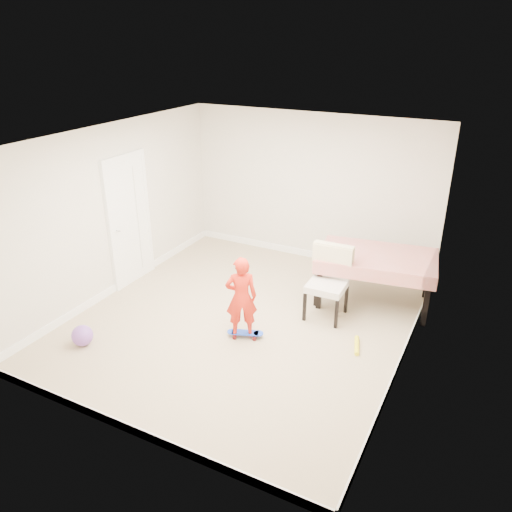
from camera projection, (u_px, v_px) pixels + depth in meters
The scene contains 17 objects.
ground at pixel (244, 320), 7.19m from camera, with size 5.00×5.00×0.00m, color tan.
ceiling at pixel (241, 140), 6.13m from camera, with size 4.50×5.00×0.04m, color white.
wall_back at pixel (311, 189), 8.66m from camera, with size 4.50×0.04×2.60m, color beige.
wall_front at pixel (115, 325), 4.64m from camera, with size 4.50×0.04×2.60m, color beige.
wall_left at pixel (114, 211), 7.58m from camera, with size 0.04×5.00×2.60m, color beige.
wall_right at pixel (413, 269), 5.72m from camera, with size 0.04×5.00×2.60m, color beige.
door at pixel (129, 222), 7.93m from camera, with size 0.10×0.94×2.11m, color white.
baseboard_back at pixel (308, 254), 9.18m from camera, with size 4.50×0.02×0.12m, color white.
baseboard_front at pixel (128, 428), 5.14m from camera, with size 4.50×0.02×0.12m, color white.
baseboard_left at pixel (122, 283), 8.10m from camera, with size 0.02×5.00×0.12m, color white.
baseboard_right at pixel (401, 359), 6.23m from camera, with size 0.02×5.00×0.12m, color white.
dining_table at pixel (375, 279), 7.50m from camera, with size 1.70×1.07×0.80m, color red, non-canonical shape.
dining_chair at pixel (327, 284), 7.07m from camera, with size 0.57×0.65×1.06m, color silver, non-canonical shape.
skateboard at pixel (245, 334), 6.77m from camera, with size 0.49×0.18×0.07m, color blue, non-canonical shape.
child at pixel (241, 300), 6.55m from camera, with size 0.42×0.28×1.15m, color red.
balloon at pixel (82, 336), 6.56m from camera, with size 0.28×0.28×0.28m, color purple.
foam_toy at pixel (357, 345), 6.55m from camera, with size 0.06×0.06×0.40m, color #FFF31A.
Camera 1 is at (2.98, -5.41, 3.80)m, focal length 35.00 mm.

